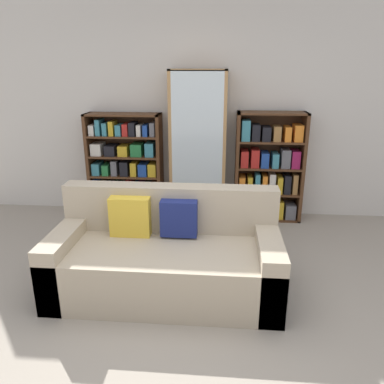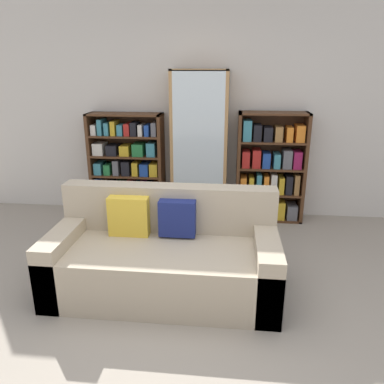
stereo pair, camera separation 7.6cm
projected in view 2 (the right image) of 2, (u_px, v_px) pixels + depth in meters
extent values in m
plane|color=gray|center=(167.00, 344.00, 2.70)|extent=(16.00, 16.00, 0.00)
cube|color=beige|center=(200.00, 112.00, 4.81)|extent=(7.09, 0.06, 2.70)
cube|color=tan|center=(164.00, 269.00, 3.26)|extent=(1.95, 0.89, 0.45)
cube|color=tan|center=(169.00, 208.00, 3.45)|extent=(1.95, 0.20, 0.43)
cube|color=tan|center=(67.00, 258.00, 3.33)|extent=(0.20, 0.89, 0.57)
cube|color=tan|center=(266.00, 268.00, 3.16)|extent=(0.20, 0.89, 0.57)
cube|color=gold|center=(129.00, 216.00, 3.34)|extent=(0.36, 0.12, 0.36)
cube|color=navy|center=(177.00, 218.00, 3.30)|extent=(0.32, 0.12, 0.32)
cube|color=#4C2D19|center=(93.00, 164.00, 4.97)|extent=(0.04, 0.32, 1.35)
cube|color=#4C2D19|center=(162.00, 166.00, 4.88)|extent=(0.04, 0.32, 1.35)
cube|color=#4C2D19|center=(124.00, 114.00, 4.71)|extent=(0.96, 0.32, 0.02)
cube|color=#4C2D19|center=(130.00, 212.00, 5.13)|extent=(0.96, 0.32, 0.02)
cube|color=#4C2D19|center=(130.00, 162.00, 5.07)|extent=(0.96, 0.01, 1.35)
cube|color=#4C2D19|center=(129.00, 193.00, 5.05)|extent=(0.88, 0.32, 0.02)
cube|color=#4C2D19|center=(128.00, 175.00, 4.97)|extent=(0.88, 0.32, 0.02)
cube|color=#4C2D19|center=(127.00, 155.00, 4.88)|extent=(0.88, 0.32, 0.02)
cube|color=#4C2D19|center=(126.00, 136.00, 4.80)|extent=(0.88, 0.32, 0.02)
cube|color=beige|center=(102.00, 205.00, 5.14)|extent=(0.08, 0.24, 0.15)
cube|color=#1E4293|center=(109.00, 205.00, 5.13)|extent=(0.08, 0.24, 0.15)
cube|color=olive|center=(116.00, 204.00, 5.11)|extent=(0.06, 0.24, 0.19)
cube|color=#8E1947|center=(123.00, 204.00, 5.10)|extent=(0.08, 0.24, 0.19)
cube|color=#1E4293|center=(129.00, 205.00, 5.09)|extent=(0.07, 0.24, 0.17)
cube|color=black|center=(136.00, 206.00, 5.08)|extent=(0.08, 0.24, 0.17)
cube|color=#7A3384|center=(143.00, 206.00, 5.08)|extent=(0.08, 0.24, 0.16)
cube|color=#5B5B60|center=(150.00, 207.00, 5.07)|extent=(0.06, 0.24, 0.14)
cube|color=#7A3384|center=(157.00, 208.00, 5.06)|extent=(0.08, 0.24, 0.13)
cube|color=#1E4293|center=(100.00, 184.00, 5.04)|extent=(0.06, 0.24, 0.20)
cube|color=olive|center=(106.00, 186.00, 5.04)|extent=(0.07, 0.24, 0.17)
cube|color=black|center=(113.00, 186.00, 5.03)|extent=(0.05, 0.24, 0.17)
cube|color=#237038|center=(119.00, 186.00, 5.02)|extent=(0.07, 0.24, 0.16)
cube|color=#237038|center=(125.00, 188.00, 5.02)|extent=(0.07, 0.24, 0.13)
cube|color=#AD231E|center=(132.00, 185.00, 5.00)|extent=(0.06, 0.24, 0.20)
cube|color=#1E4293|center=(138.00, 187.00, 5.00)|extent=(0.06, 0.24, 0.15)
cube|color=#7A3384|center=(144.00, 186.00, 4.98)|extent=(0.07, 0.24, 0.19)
cube|color=black|center=(150.00, 187.00, 4.98)|extent=(0.08, 0.24, 0.18)
cube|color=orange|center=(157.00, 187.00, 4.97)|extent=(0.07, 0.24, 0.18)
cube|color=teal|center=(100.00, 168.00, 4.97)|extent=(0.10, 0.24, 0.15)
cube|color=#237038|center=(109.00, 168.00, 4.96)|extent=(0.08, 0.24, 0.14)
cube|color=#5B5B60|center=(118.00, 167.00, 4.93)|extent=(0.08, 0.24, 0.19)
cube|color=black|center=(127.00, 167.00, 4.92)|extent=(0.10, 0.24, 0.18)
cube|color=gold|center=(137.00, 168.00, 4.91)|extent=(0.08, 0.24, 0.18)
cube|color=#1E4293|center=(145.00, 169.00, 4.90)|extent=(0.11, 0.24, 0.16)
cube|color=gold|center=(155.00, 169.00, 4.89)|extent=(0.10, 0.24, 0.16)
cube|color=beige|center=(100.00, 148.00, 4.88)|extent=(0.13, 0.24, 0.15)
cube|color=black|center=(113.00, 149.00, 4.87)|extent=(0.13, 0.24, 0.13)
cube|color=gold|center=(126.00, 150.00, 4.85)|extent=(0.12, 0.24, 0.13)
cube|color=#237038|center=(139.00, 149.00, 4.83)|extent=(0.14, 0.24, 0.16)
cube|color=teal|center=(152.00, 149.00, 4.81)|extent=(0.11, 0.24, 0.17)
cube|color=beige|center=(96.00, 129.00, 4.81)|extent=(0.07, 0.24, 0.13)
cube|color=teal|center=(102.00, 127.00, 4.79)|extent=(0.06, 0.24, 0.20)
cube|color=teal|center=(109.00, 128.00, 4.78)|extent=(0.06, 0.24, 0.16)
cube|color=gold|center=(115.00, 128.00, 4.77)|extent=(0.06, 0.24, 0.18)
cube|color=teal|center=(122.00, 129.00, 4.77)|extent=(0.07, 0.24, 0.14)
cube|color=#AD231E|center=(129.00, 129.00, 4.76)|extent=(0.07, 0.24, 0.15)
cube|color=black|center=(135.00, 128.00, 4.75)|extent=(0.08, 0.24, 0.17)
cube|color=beige|center=(142.00, 130.00, 4.74)|extent=(0.05, 0.24, 0.14)
cube|color=#1E4293|center=(148.00, 130.00, 4.74)|extent=(0.06, 0.24, 0.14)
cube|color=#5B5B60|center=(155.00, 129.00, 4.72)|extent=(0.06, 0.24, 0.17)
cube|color=#AD7F4C|center=(174.00, 146.00, 4.76)|extent=(0.04, 0.36, 1.88)
cube|color=#AD7F4C|center=(226.00, 148.00, 4.69)|extent=(0.04, 0.36, 1.88)
cube|color=#AD7F4C|center=(200.00, 70.00, 4.43)|extent=(0.70, 0.36, 0.02)
cube|color=#AD7F4C|center=(199.00, 215.00, 5.02)|extent=(0.70, 0.36, 0.02)
cube|color=#AD7F4C|center=(201.00, 144.00, 4.89)|extent=(0.70, 0.01, 1.88)
cube|color=silver|center=(198.00, 150.00, 4.56)|extent=(0.62, 0.01, 1.86)
cube|color=#AD7F4C|center=(199.00, 193.00, 4.92)|extent=(0.62, 0.32, 0.02)
cube|color=#AD7F4C|center=(199.00, 170.00, 4.82)|extent=(0.62, 0.32, 0.02)
cube|color=#AD7F4C|center=(199.00, 147.00, 4.73)|extent=(0.62, 0.32, 0.02)
cube|color=#AD7F4C|center=(200.00, 123.00, 4.63)|extent=(0.62, 0.32, 0.02)
cube|color=#AD7F4C|center=(200.00, 97.00, 4.53)|extent=(0.62, 0.32, 0.02)
cylinder|color=silver|center=(181.00, 211.00, 5.02)|extent=(0.01, 0.01, 0.07)
cone|color=silver|center=(181.00, 206.00, 5.00)|extent=(0.07, 0.07, 0.08)
cylinder|color=silver|center=(188.00, 212.00, 5.01)|extent=(0.01, 0.01, 0.07)
cone|color=silver|center=(188.00, 206.00, 4.99)|extent=(0.07, 0.07, 0.08)
cylinder|color=silver|center=(196.00, 212.00, 5.02)|extent=(0.01, 0.01, 0.07)
cone|color=silver|center=(196.00, 206.00, 4.99)|extent=(0.07, 0.07, 0.08)
cylinder|color=silver|center=(203.00, 212.00, 4.99)|extent=(0.01, 0.01, 0.07)
cone|color=silver|center=(203.00, 207.00, 4.97)|extent=(0.07, 0.07, 0.08)
cylinder|color=silver|center=(210.00, 212.00, 5.01)|extent=(0.01, 0.01, 0.07)
cone|color=silver|center=(210.00, 207.00, 4.99)|extent=(0.07, 0.07, 0.08)
cylinder|color=silver|center=(217.00, 213.00, 4.96)|extent=(0.01, 0.01, 0.07)
cone|color=silver|center=(217.00, 208.00, 4.94)|extent=(0.07, 0.07, 0.08)
cylinder|color=silver|center=(183.00, 188.00, 4.93)|extent=(0.01, 0.01, 0.08)
cone|color=silver|center=(183.00, 182.00, 4.90)|extent=(0.09, 0.09, 0.10)
cylinder|color=silver|center=(194.00, 188.00, 4.93)|extent=(0.01, 0.01, 0.08)
cone|color=silver|center=(194.00, 182.00, 4.90)|extent=(0.09, 0.09, 0.10)
cylinder|color=silver|center=(205.00, 189.00, 4.91)|extent=(0.01, 0.01, 0.08)
cone|color=silver|center=(205.00, 182.00, 4.88)|extent=(0.09, 0.09, 0.10)
cylinder|color=silver|center=(216.00, 189.00, 4.89)|extent=(0.01, 0.01, 0.08)
cone|color=silver|center=(216.00, 183.00, 4.86)|extent=(0.09, 0.09, 0.10)
cylinder|color=silver|center=(184.00, 167.00, 4.81)|extent=(0.01, 0.01, 0.07)
cone|color=silver|center=(184.00, 161.00, 4.79)|extent=(0.09, 0.09, 0.08)
cylinder|color=silver|center=(199.00, 167.00, 4.82)|extent=(0.01, 0.01, 0.07)
cone|color=silver|center=(199.00, 161.00, 4.79)|extent=(0.09, 0.09, 0.08)
cylinder|color=silver|center=(214.00, 167.00, 4.78)|extent=(0.01, 0.01, 0.07)
cone|color=silver|center=(215.00, 162.00, 4.75)|extent=(0.09, 0.09, 0.08)
cylinder|color=silver|center=(182.00, 143.00, 4.74)|extent=(0.01, 0.01, 0.06)
cone|color=silver|center=(182.00, 138.00, 4.71)|extent=(0.09, 0.09, 0.08)
cylinder|color=silver|center=(194.00, 143.00, 4.73)|extent=(0.01, 0.01, 0.06)
cone|color=silver|center=(194.00, 138.00, 4.71)|extent=(0.09, 0.09, 0.08)
cylinder|color=silver|center=(205.00, 144.00, 4.69)|extent=(0.01, 0.01, 0.06)
cone|color=silver|center=(205.00, 138.00, 4.66)|extent=(0.09, 0.09, 0.08)
cylinder|color=silver|center=(217.00, 144.00, 4.68)|extent=(0.01, 0.01, 0.06)
cone|color=silver|center=(217.00, 138.00, 4.66)|extent=(0.09, 0.09, 0.08)
cylinder|color=silver|center=(184.00, 119.00, 4.62)|extent=(0.01, 0.01, 0.07)
cone|color=silver|center=(184.00, 112.00, 4.59)|extent=(0.09, 0.09, 0.09)
cylinder|color=silver|center=(200.00, 119.00, 4.62)|extent=(0.01, 0.01, 0.07)
cone|color=silver|center=(200.00, 112.00, 4.59)|extent=(0.09, 0.09, 0.09)
cylinder|color=silver|center=(215.00, 119.00, 4.58)|extent=(0.01, 0.01, 0.07)
cone|color=silver|center=(215.00, 112.00, 4.56)|extent=(0.09, 0.09, 0.09)
cylinder|color=silver|center=(180.00, 93.00, 4.53)|extent=(0.01, 0.01, 0.07)
cone|color=silver|center=(180.00, 86.00, 4.51)|extent=(0.07, 0.07, 0.09)
cylinder|color=silver|center=(188.00, 93.00, 4.53)|extent=(0.01, 0.01, 0.07)
cone|color=silver|center=(188.00, 86.00, 4.51)|extent=(0.07, 0.07, 0.09)
cylinder|color=silver|center=(196.00, 93.00, 4.51)|extent=(0.01, 0.01, 0.07)
cone|color=silver|center=(196.00, 86.00, 4.48)|extent=(0.07, 0.07, 0.09)
cylinder|color=silver|center=(204.00, 93.00, 4.52)|extent=(0.01, 0.01, 0.07)
cone|color=silver|center=(204.00, 86.00, 4.49)|extent=(0.07, 0.07, 0.09)
cylinder|color=silver|center=(212.00, 93.00, 4.52)|extent=(0.01, 0.01, 0.07)
cone|color=silver|center=(212.00, 86.00, 4.49)|extent=(0.07, 0.07, 0.09)
cylinder|color=silver|center=(220.00, 93.00, 4.48)|extent=(0.01, 0.01, 0.07)
cone|color=silver|center=(220.00, 86.00, 4.45)|extent=(0.07, 0.07, 0.09)
cube|color=#4C2D19|center=(238.00, 167.00, 4.77)|extent=(0.04, 0.32, 1.38)
cube|color=#4C2D19|center=(303.00, 168.00, 4.69)|extent=(0.04, 0.32, 1.38)
cube|color=#4C2D19|center=(274.00, 113.00, 4.52)|extent=(0.85, 0.32, 0.02)
cube|color=#4C2D19|center=(267.00, 217.00, 4.95)|extent=(0.85, 0.32, 0.02)
cube|color=#4C2D19|center=(269.00, 165.00, 4.88)|extent=(0.85, 0.01, 1.38)
cube|color=#4C2D19|center=(269.00, 192.00, 4.84)|extent=(0.77, 0.32, 0.02)
cube|color=#4C2D19|center=(270.00, 168.00, 4.73)|extent=(0.77, 0.32, 0.02)
cube|color=#4C2D19|center=(272.00, 141.00, 4.63)|extent=(0.77, 0.32, 0.02)
cube|color=orange|center=(245.00, 209.00, 4.93)|extent=(0.11, 0.24, 0.20)
cube|color=black|center=(256.00, 208.00, 4.91)|extent=(0.11, 0.24, 0.23)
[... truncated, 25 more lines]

